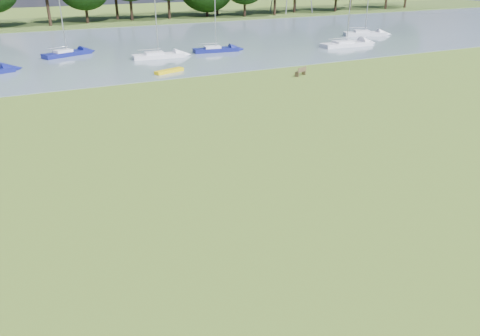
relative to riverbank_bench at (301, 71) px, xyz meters
name	(u,v)px	position (x,y,z in m)	size (l,w,h in m)	color
ground	(251,178)	(-14.69, -18.04, -0.41)	(220.00, 220.00, 0.00)	olive
river	(92,49)	(-14.69, 23.96, -0.41)	(220.00, 40.00, 0.10)	slate
far_bank	(61,23)	(-14.69, 53.96, -0.41)	(220.00, 20.00, 0.40)	#4C6626
riverbank_bench	(301,71)	(0.00, 0.00, 0.00)	(1.38, 0.91, 0.82)	brown
kayak	(169,71)	(-10.62, 6.62, -0.21)	(3.06, 0.71, 0.31)	yellow
sailboat_2	(364,32)	(22.66, 18.04, 0.12)	(6.16, 3.75, 8.07)	silver
sailboat_3	(215,48)	(-2.06, 15.18, 0.05)	(5.45, 2.12, 6.47)	navy
sailboat_4	(158,54)	(-9.31, 14.41, 0.06)	(5.70, 1.91, 7.96)	silver
sailboat_7	(66,52)	(-18.21, 20.16, 0.09)	(5.60, 3.51, 7.74)	navy
sailboat_9	(346,43)	(14.29, 11.56, 0.07)	(6.91, 2.13, 8.43)	silver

